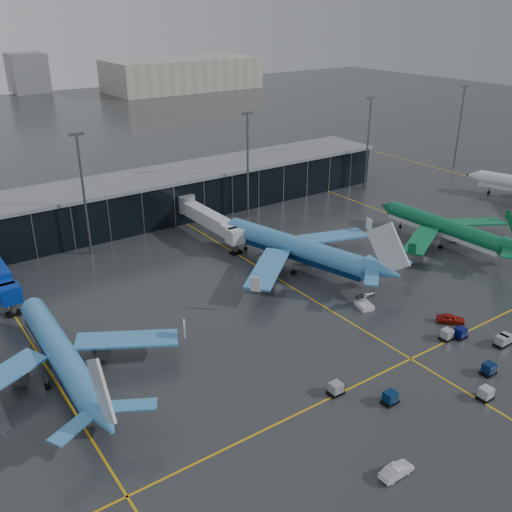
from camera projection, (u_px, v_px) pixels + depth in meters
ground at (295, 335)px, 90.60m from camera, size 600.00×600.00×0.00m
terminal_pier at (132, 201)px, 134.79m from camera, size 142.00×17.00×10.70m
flood_masts at (172, 175)px, 125.02m from camera, size 203.00×0.50×25.50m
distant_hangars at (62, 81)px, 315.29m from camera, size 260.00×71.00×22.00m
taxi_lines at (302, 293)px, 103.78m from camera, size 220.00×120.00×0.02m
airliner_arkefly at (58, 338)px, 78.49m from camera, size 36.04×40.81×12.30m
airliner_klm_near at (295, 235)px, 111.45m from camera, size 48.66×52.56×13.62m
airliner_aer_lingus at (444, 217)px, 123.03m from camera, size 35.32×40.01×12.08m
baggage_carts at (454, 361)px, 82.91m from camera, size 32.07×13.95×1.70m
mobile_airstair at (365, 304)px, 98.61m from camera, size 2.97×3.67×3.45m
service_van_red at (451, 319)px, 93.92m from camera, size 4.40×4.50×1.53m
service_van_white at (396, 471)px, 63.46m from camera, size 4.38×1.56×1.44m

